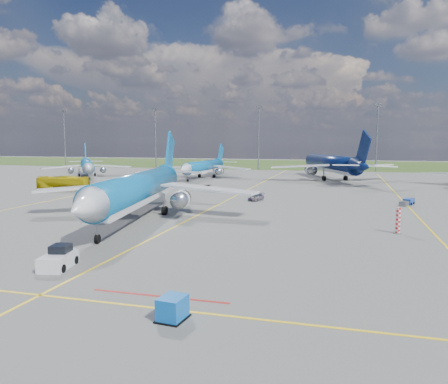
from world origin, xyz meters
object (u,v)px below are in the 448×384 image
(bg_jet_nw, at_px, (87,177))
(apron_bus, at_px, (63,183))
(warning_post, at_px, (398,221))
(baggage_tug_w, at_px, (407,202))
(bg_jet_n, at_px, (331,179))
(bg_jet_nnw, at_px, (204,178))
(pushback_tug, at_px, (59,259))
(baggage_tug_c, at_px, (166,185))
(service_car_a, at_px, (144,189))
(main_airliner, at_px, (140,218))
(service_car_b, at_px, (210,188))
(uld_container, at_px, (173,308))
(service_car_c, at_px, (256,197))

(bg_jet_nw, bearing_deg, apron_bus, -99.73)
(warning_post, height_order, baggage_tug_w, warning_post)
(bg_jet_n, distance_m, baggage_tug_w, 47.06)
(bg_jet_nnw, xyz_separation_m, pushback_tug, (15.32, -85.95, 0.74))
(bg_jet_nw, relative_size, baggage_tug_c, 8.25)
(bg_jet_nw, height_order, service_car_a, bg_jet_nw)
(bg_jet_nw, height_order, pushback_tug, bg_jet_nw)
(service_car_a, bearing_deg, baggage_tug_w, -17.37)
(bg_jet_nnw, bearing_deg, baggage_tug_c, -90.63)
(warning_post, distance_m, baggage_tug_c, 60.35)
(bg_jet_nw, xyz_separation_m, apron_bus, (14.26, -31.15, 1.54))
(main_airliner, relative_size, apron_bus, 4.10)
(apron_bus, bearing_deg, service_car_b, -84.50)
(warning_post, relative_size, service_car_b, 0.65)
(service_car_a, bearing_deg, warning_post, -44.32)
(main_airliner, bearing_deg, bg_jet_n, 61.00)
(bg_jet_nw, xyz_separation_m, main_airliner, (44.90, -57.14, 0.00))
(bg_jet_n, relative_size, uld_container, 27.36)
(bg_jet_nw, xyz_separation_m, bg_jet_n, (68.27, 10.62, 0.00))
(uld_container, relative_size, service_car_a, 0.41)
(service_car_b, bearing_deg, main_airliner, -145.32)
(bg_jet_n, distance_m, service_car_c, 47.58)
(baggage_tug_c, bearing_deg, bg_jet_n, 51.85)
(main_airliner, bearing_deg, pushback_tug, -90.01)
(service_car_a, distance_m, service_car_b, 13.51)
(bg_jet_n, relative_size, baggage_tug_c, 10.97)
(apron_bus, bearing_deg, bg_jet_nnw, -35.28)
(pushback_tug, bearing_deg, main_airliner, 88.29)
(uld_container, bearing_deg, service_car_a, 123.74)
(main_airliner, bearing_deg, baggage_tug_w, 21.57)
(warning_post, bearing_deg, bg_jet_nw, 143.15)
(pushback_tug, distance_m, service_car_c, 45.41)
(warning_post, height_order, main_airliner, main_airliner)
(uld_container, relative_size, apron_bus, 0.16)
(warning_post, relative_size, bg_jet_nw, 0.08)
(apron_bus, bearing_deg, bg_jet_nw, 17.10)
(warning_post, xyz_separation_m, baggage_tug_w, (4.01, 23.95, -1.04))
(bg_jet_nnw, height_order, main_airliner, main_airliner)
(uld_container, bearing_deg, bg_jet_n, 92.99)
(bg_jet_nw, bearing_deg, service_car_a, -77.07)
(service_car_a, bearing_deg, uld_container, -75.12)
(service_car_b, distance_m, baggage_tug_w, 38.60)
(main_airliner, xyz_separation_m, service_car_b, (-0.22, 33.01, 0.65))
(bg_jet_nnw, height_order, baggage_tug_w, bg_jet_nnw)
(bg_jet_nw, xyz_separation_m, pushback_tug, (48.97, -80.29, 0.74))
(bg_jet_nnw, bearing_deg, pushback_tug, -77.82)
(bg_jet_nnw, bearing_deg, main_airliner, -77.77)
(warning_post, distance_m, main_airliner, 33.04)
(pushback_tug, height_order, uld_container, pushback_tug)
(apron_bus, distance_m, service_car_c, 42.83)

